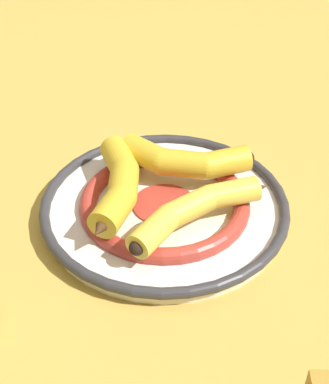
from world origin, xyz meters
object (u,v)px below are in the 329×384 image
object	(u,v)px
banana_c	(195,209)
banana_b	(182,160)
banana_a	(119,185)
decorative_bowl	(164,205)

from	to	relation	value
banana_c	banana_b	bearing A→B (deg)	-118.46
banana_a	banana_c	size ratio (longest dim) A/B	1.11
banana_c	banana_a	bearing A→B (deg)	-60.56
banana_a	banana_b	xyz separation A→B (m)	(-0.06, 0.08, -0.00)
banana_a	banana_b	size ratio (longest dim) A/B	1.01
banana_a	banana_b	world-z (taller)	banana_a
banana_b	banana_c	distance (m)	0.10
decorative_bowl	banana_a	world-z (taller)	banana_a
decorative_bowl	banana_b	xyz separation A→B (m)	(-0.05, 0.02, 0.03)
banana_a	banana_b	bearing A→B (deg)	-54.32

